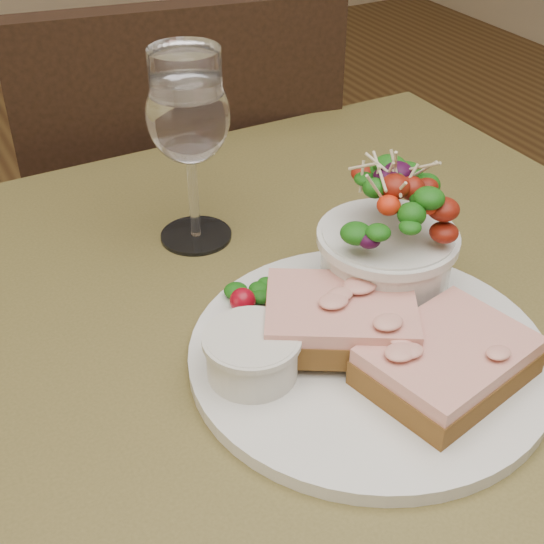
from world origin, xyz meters
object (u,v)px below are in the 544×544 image
dinner_plate (368,354)px  cafe_table (306,432)px  chair_far (180,322)px  salad_bowl (388,234)px  wine_glass (188,121)px  sandwich_front (448,361)px  ramekin (252,353)px  sandwich_back (340,318)px

dinner_plate → cafe_table: bearing=129.7°
dinner_plate → chair_far: bearing=83.0°
cafe_table → salad_bowl: salad_bowl is taller
dinner_plate → salad_bowl: salad_bowl is taller
salad_bowl → wine_glass: (-0.10, 0.18, 0.05)m
chair_far → dinner_plate: (-0.08, -0.66, 0.46)m
sandwich_front → salad_bowl: bearing=66.7°
dinner_plate → ramekin: bearing=168.5°
dinner_plate → wine_glass: 0.26m
ramekin → wine_glass: size_ratio=0.39×
sandwich_back → ramekin: (-0.08, 0.00, -0.00)m
dinner_plate → ramekin: ramekin is taller
cafe_table → dinner_plate: dinner_plate is taller
cafe_table → wine_glass: 0.30m
chair_far → dinner_plate: chair_far is taller
ramekin → dinner_plate: bearing=-11.5°
cafe_table → wine_glass: size_ratio=4.57×
cafe_table → ramekin: ramekin is taller
dinner_plate → sandwich_back: (-0.02, 0.02, 0.03)m
dinner_plate → sandwich_front: size_ratio=2.07×
sandwich_front → sandwich_back: sandwich_back is taller
sandwich_front → wine_glass: size_ratio=0.78×
sandwich_front → cafe_table: bearing=111.7°
chair_far → ramekin: 0.82m
cafe_table → dinner_plate: size_ratio=2.83×
sandwich_back → salad_bowl: bearing=59.6°
chair_far → wine_glass: size_ratio=5.14×
chair_far → salad_bowl: size_ratio=7.09×
ramekin → wine_glass: bearing=77.6°
sandwich_back → ramekin: bearing=-149.9°
ramekin → chair_far: bearing=74.8°
chair_far → ramekin: (-0.17, -0.64, 0.49)m
wine_glass → sandwich_front: bearing=-74.8°
sandwich_back → cafe_table: bearing=158.0°
cafe_table → chair_far: size_ratio=0.89×
chair_far → ramekin: chair_far is taller
wine_glass → ramekin: bearing=-102.4°
salad_bowl → sandwich_front: bearing=-100.8°
ramekin → salad_bowl: salad_bowl is taller
salad_bowl → wine_glass: bearing=119.4°
dinner_plate → sandwich_back: 0.04m
cafe_table → salad_bowl: 0.19m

